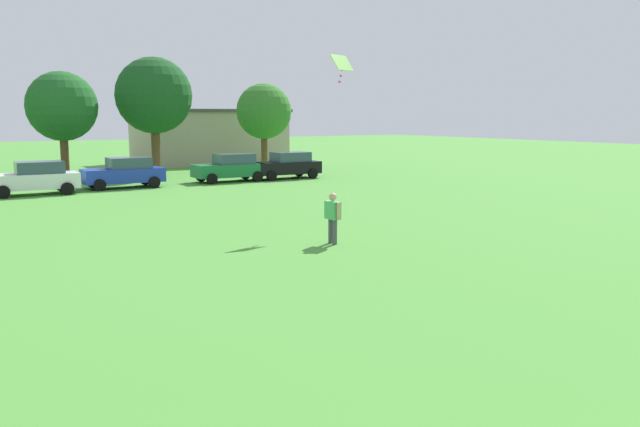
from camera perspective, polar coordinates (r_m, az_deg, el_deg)
name	(u,v)px	position (r m, az deg, el deg)	size (l,w,h in m)	color
ground_plane	(82,203)	(31.39, -20.45, 0.92)	(160.00, 160.00, 0.00)	#4C9338
adult_bystander	(333,214)	(19.79, 1.14, -0.02)	(0.31, 0.76, 1.60)	#4C4C51
kite	(342,65)	(24.15, 1.96, 13.10)	(1.01, 0.71, 1.03)	#8CD859
parked_car_white_1	(35,178)	(35.34, -24.11, 2.92)	(4.30, 2.02, 1.68)	white
parked_car_blue_2	(125,172)	(37.04, -17.04, 3.53)	(4.30, 2.02, 1.68)	#1E38AD
parked_car_green_3	(230,168)	(39.18, -8.00, 4.08)	(4.30, 2.02, 1.68)	#196B38
parked_car_black_4	(287,165)	(40.77, -2.96, 4.33)	(4.30, 2.02, 1.68)	black
tree_center_right	(62,107)	(43.10, -22.05, 8.83)	(4.30, 4.30, 6.70)	brown
tree_right	(154,96)	(44.06, -14.61, 10.12)	(5.00, 5.00, 7.79)	brown
tree_far_right	(264,112)	(47.76, -5.04, 9.05)	(4.06, 4.06, 6.33)	brown
house_left	(209,136)	(55.25, -9.91, 6.82)	(12.02, 7.72, 4.51)	tan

